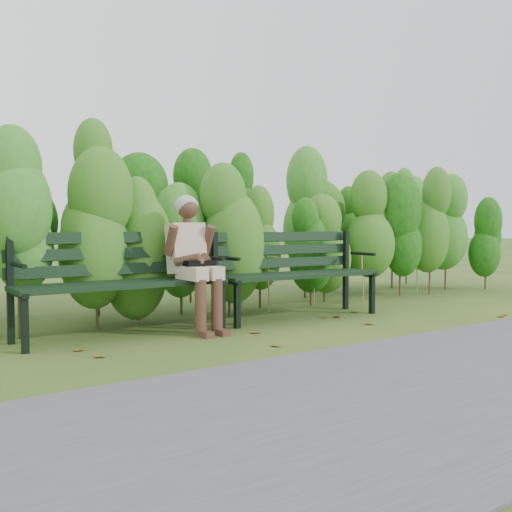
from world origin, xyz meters
TOP-DOWN VIEW (x-y plane):
  - ground at (0.00, 0.00)m, footprint 80.00×80.00m
  - footpath at (0.00, -2.20)m, footprint 60.00×2.50m
  - hedge_band at (0.00, 1.86)m, footprint 11.04×1.67m
  - leaf_litter at (0.51, 0.04)m, footprint 5.31×2.26m
  - bench_left at (-1.34, 0.79)m, footprint 2.03×0.69m
  - bench_right at (0.78, 0.71)m, footprint 2.03×0.76m
  - seated_woman at (-0.62, 0.58)m, footprint 0.52×0.77m

SIDE VIEW (x-z plane):
  - ground at x=0.00m, z-range 0.00..0.00m
  - leaf_litter at x=0.51m, z-range 0.00..0.01m
  - footpath at x=0.00m, z-range 0.00..0.01m
  - bench_right at x=0.78m, z-range 0.09..1.09m
  - bench_left at x=-1.34m, z-range 0.09..1.10m
  - seated_woman at x=-0.62m, z-range 0.10..1.48m
  - hedge_band at x=0.00m, z-range 0.05..2.47m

